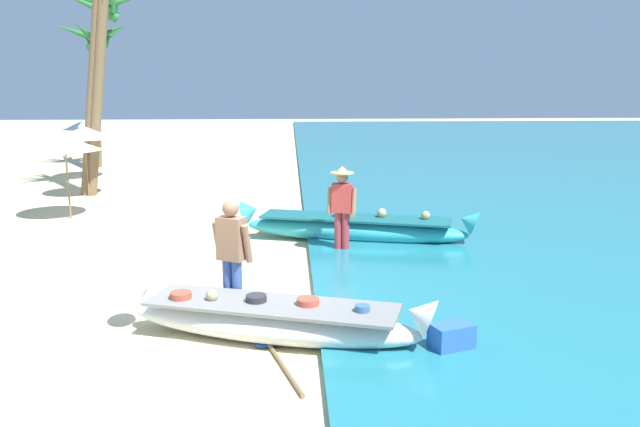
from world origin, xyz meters
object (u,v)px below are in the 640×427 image
at_px(person_vendor_hatted, 342,203).
at_px(paddle, 278,358).
at_px(person_tourist_customer, 232,253).
at_px(cooler_box, 451,340).
at_px(boat_white_foreground, 272,320).
at_px(palm_tree_leaning_seaward, 102,22).
at_px(palm_tree_mid_cluster, 96,50).
at_px(boat_cyan_midground, 355,228).

height_order(person_vendor_hatted, paddle, person_vendor_hatted).
bearing_deg(person_tourist_customer, cooler_box, -25.34).
bearing_deg(boat_white_foreground, palm_tree_leaning_seaward, 111.19).
xyz_separation_m(boat_white_foreground, person_tourist_customer, (-0.54, 0.73, 0.67)).
distance_m(person_tourist_customer, paddle, 1.74).
bearing_deg(palm_tree_mid_cluster, person_vendor_hatted, -57.53).
bearing_deg(paddle, boat_cyan_midground, 75.09).
xyz_separation_m(boat_white_foreground, palm_tree_mid_cluster, (-6.43, 16.04, 3.84)).
relative_size(person_tourist_customer, palm_tree_mid_cluster, 0.33).
bearing_deg(paddle, boat_white_foreground, 97.69).
relative_size(palm_tree_leaning_seaward, cooler_box, 12.40).
xyz_separation_m(palm_tree_mid_cluster, cooler_box, (8.58, -16.58, -3.92)).
xyz_separation_m(boat_white_foreground, paddle, (0.08, -0.61, -0.25)).
bearing_deg(boat_cyan_midground, palm_tree_leaning_seaward, 125.58).
distance_m(palm_tree_leaning_seaward, paddle, 17.80).
height_order(palm_tree_mid_cluster, cooler_box, palm_tree_mid_cluster).
height_order(person_tourist_customer, palm_tree_leaning_seaward, palm_tree_leaning_seaward).
bearing_deg(palm_tree_mid_cluster, palm_tree_leaning_seaward, -54.62).
bearing_deg(person_vendor_hatted, paddle, -103.62).
bearing_deg(person_tourist_customer, boat_cyan_midground, 63.31).
distance_m(person_vendor_hatted, cooler_box, 4.74).
relative_size(boat_cyan_midground, palm_tree_mid_cluster, 0.92).
bearing_deg(boat_white_foreground, person_tourist_customer, 126.52).
xyz_separation_m(boat_white_foreground, cooler_box, (2.15, -0.54, -0.08)).
bearing_deg(boat_cyan_midground, cooler_box, -83.61).
height_order(boat_white_foreground, person_vendor_hatted, person_vendor_hatted).
relative_size(person_vendor_hatted, palm_tree_leaning_seaward, 0.27).
xyz_separation_m(person_vendor_hatted, paddle, (-1.13, -4.65, -0.93)).
relative_size(boat_cyan_midground, person_tourist_customer, 2.84).
distance_m(person_vendor_hatted, palm_tree_leaning_seaward, 14.01).
bearing_deg(cooler_box, person_vendor_hatted, 81.34).
distance_m(boat_cyan_midground, palm_tree_mid_cluster, 14.23).
xyz_separation_m(palm_tree_leaning_seaward, paddle, (6.04, -15.99, -4.96)).
xyz_separation_m(boat_white_foreground, palm_tree_leaning_seaward, (-5.96, 15.38, 4.71)).
height_order(boat_white_foreground, paddle, boat_white_foreground).
xyz_separation_m(boat_cyan_midground, paddle, (-1.46, -5.50, -0.26)).
distance_m(boat_cyan_midground, person_vendor_hatted, 1.13).
height_order(boat_cyan_midground, palm_tree_mid_cluster, palm_tree_mid_cluster).
distance_m(person_vendor_hatted, person_tourist_customer, 3.74).
relative_size(boat_cyan_midground, palm_tree_leaning_seaward, 0.78).
relative_size(person_tourist_customer, palm_tree_leaning_seaward, 0.27).
xyz_separation_m(person_vendor_hatted, palm_tree_mid_cluster, (-7.64, 12.00, 3.16)).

